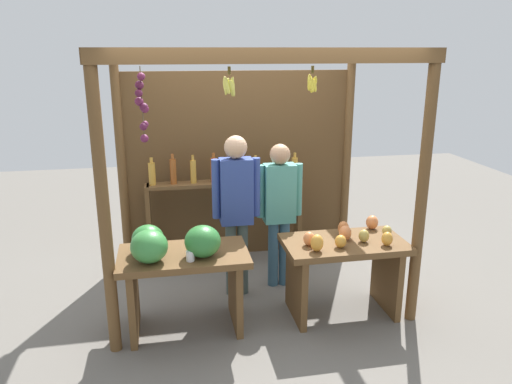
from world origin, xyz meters
TOP-DOWN VIEW (x-y plane):
  - ground_plane at (0.00, 0.00)m, footprint 12.00×12.00m
  - market_stall at (-0.01, 0.42)m, footprint 2.83×1.94m
  - fruit_counter_left at (-0.80, -0.72)m, footprint 1.14×0.68m
  - fruit_counter_right at (0.75, -0.69)m, footprint 1.14×0.65m
  - bottle_shelf_unit at (-0.21, 0.69)m, footprint 1.81×0.22m
  - vendor_man at (-0.19, -0.12)m, footprint 0.48×0.23m
  - vendor_woman at (0.28, 0.00)m, footprint 0.48×0.21m

SIDE VIEW (x-z plane):
  - ground_plane at x=0.00m, z-range 0.00..0.00m
  - fruit_counter_right at x=0.75m, z-range 0.11..1.00m
  - fruit_counter_left at x=-0.80m, z-range 0.17..1.19m
  - bottle_shelf_unit at x=-0.21m, z-range 0.14..1.48m
  - vendor_woman at x=0.28m, z-range 0.15..1.69m
  - vendor_man at x=-0.19m, z-range 0.17..1.84m
  - market_stall at x=-0.01m, z-range 0.20..2.67m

